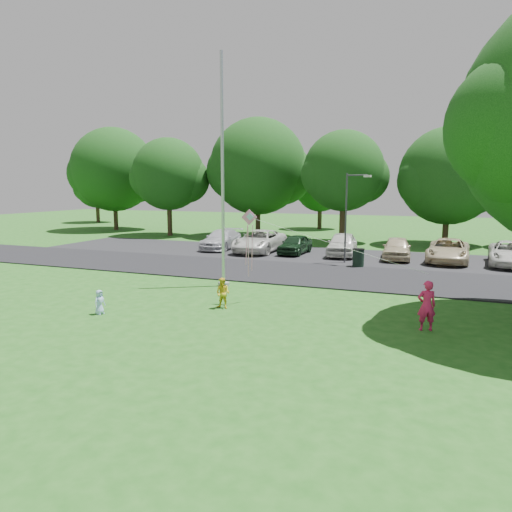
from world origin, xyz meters
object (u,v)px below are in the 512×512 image
(trash_can, at_px, (358,258))
(woman, at_px, (427,306))
(kite, at_px, (253,230))
(street_lamp, at_px, (349,210))
(child_blue, at_px, (100,302))
(flagpole, at_px, (223,192))
(child_yellow, at_px, (223,293))

(trash_can, height_order, woman, woman)
(trash_can, xyz_separation_m, woman, (3.66, -10.51, 0.25))
(woman, bearing_deg, kite, -28.64)
(street_lamp, height_order, woman, street_lamp)
(child_blue, bearing_deg, kite, -45.54)
(street_lamp, height_order, trash_can, street_lamp)
(flagpole, height_order, kite, flagpole)
(flagpole, relative_size, trash_can, 9.53)
(child_yellow, xyz_separation_m, child_blue, (-3.67, -2.24, -0.13))
(street_lamp, bearing_deg, trash_can, -39.72)
(trash_can, relative_size, woman, 0.67)
(trash_can, height_order, child_blue, trash_can)
(trash_can, height_order, child_yellow, child_yellow)
(child_yellow, bearing_deg, trash_can, 75.58)
(flagpole, bearing_deg, trash_can, 54.96)
(flagpole, distance_m, child_yellow, 5.26)
(child_yellow, bearing_deg, flagpole, 117.77)
(street_lamp, relative_size, child_yellow, 4.57)
(flagpole, distance_m, woman, 9.85)
(flagpole, relative_size, child_blue, 11.63)
(child_blue, relative_size, kite, 0.13)
(flagpole, xyz_separation_m, kite, (2.38, -2.47, -1.35))
(kite, bearing_deg, woman, -20.07)
(woman, bearing_deg, child_yellow, -19.34)
(trash_can, distance_m, kite, 10.02)
(street_lamp, bearing_deg, child_blue, -100.63)
(child_blue, height_order, kite, kite)
(woman, distance_m, child_blue, 10.82)
(flagpole, relative_size, woman, 6.38)
(woman, xyz_separation_m, kite, (-6.16, 1.08, 2.03))
(street_lamp, relative_size, child_blue, 6.00)
(flagpole, distance_m, child_blue, 7.13)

